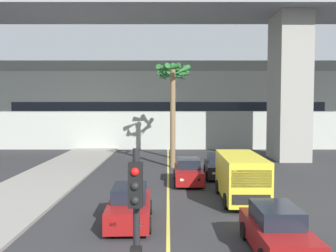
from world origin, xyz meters
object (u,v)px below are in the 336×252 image
Objects in this scene: car_queue_third at (129,206)px; car_queue_fourth at (218,167)px; palm_tree_near_median at (173,90)px; car_queue_second at (277,231)px; delivery_van at (241,176)px; car_queue_front at (188,172)px; traffic_light_median_near at (136,235)px; palm_tree_mid_median at (173,87)px.

car_queue_third is 11.20m from car_queue_fourth.
car_queue_fourth is 0.50× the size of palm_tree_near_median.
delivery_van reaches higher than car_queue_second.
delivery_van reaches higher than car_queue_third.
car_queue_third is at bearing -116.92° from car_queue_fourth.
car_queue_fourth is (5.07, 9.99, 0.00)m from car_queue_third.
car_queue_front is 12.45m from palm_tree_near_median.
palm_tree_near_median is at bearing 102.16° from delivery_van.
car_queue_second is 0.99× the size of car_queue_fourth.
car_queue_fourth is (2.17, 2.03, 0.00)m from car_queue_front.
car_queue_second is 6.10m from car_queue_third.
car_queue_front is at bearing 69.97° from car_queue_third.
delivery_van is (0.29, -6.37, 0.57)m from car_queue_fourth.
traffic_light_median_near is 23.19m from palm_tree_mid_median.
traffic_light_median_near is (-4.01, -18.98, 1.99)m from car_queue_fourth.
car_queue_second is 13.08m from car_queue_fourth.
car_queue_second is 0.99× the size of car_queue_third.
car_queue_fourth is at bearing 92.64° from delivery_van.
palm_tree_mid_median reaches higher than car_queue_third.
traffic_light_median_near is 28.27m from palm_tree_near_median.
delivery_van is 11.95m from palm_tree_mid_median.
palm_tree_near_median reaches higher than car_queue_third.
car_queue_second is (2.36, -11.04, 0.00)m from car_queue_front.
delivery_van is 13.40m from traffic_light_median_near.
palm_tree_mid_median is at bearing 98.72° from car_queue_front.
car_queue_third is (-2.90, -7.95, 0.00)m from car_queue_front.
traffic_light_median_near is (-4.20, -5.90, 1.99)m from car_queue_second.
palm_tree_mid_median is (-3.27, 16.97, 5.68)m from car_queue_second.
car_queue_second is at bearing -81.74° from palm_tree_near_median.
car_queue_front is 0.78× the size of delivery_van.
car_queue_front is at bearing 83.80° from traffic_light_median_near.
traffic_light_median_near is at bearing -108.85° from delivery_van.
traffic_light_median_near is at bearing -92.33° from palm_tree_mid_median.
car_queue_fourth is at bearing -51.63° from palm_tree_mid_median.
car_queue_fourth is (-0.19, 13.08, 0.00)m from car_queue_second.
car_queue_second is 0.50× the size of palm_tree_near_median.
car_queue_front is 0.50× the size of palm_tree_mid_median.
car_queue_second is at bearing -30.45° from car_queue_third.
delivery_van is 0.64× the size of palm_tree_near_median.
delivery_van reaches higher than car_queue_front.
car_queue_front is 8.26m from palm_tree_mid_median.
palm_tree_near_median is (-3.32, 15.41, 5.04)m from delivery_van.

